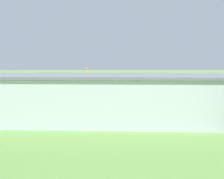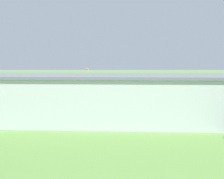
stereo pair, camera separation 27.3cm
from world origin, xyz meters
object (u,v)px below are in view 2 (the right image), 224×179
hangar (103,98)px  biplane (114,84)px  person_crossing_taxiway (4,101)px  person_beside_truck (1,100)px  windsock (86,70)px

hangar → biplane: bearing=-93.1°
biplane → person_crossing_taxiway: bearing=40.1°
person_beside_truck → windsock: windsock is taller
hangar → person_crossing_taxiway: 24.95m
person_crossing_taxiway → biplane: bearing=-139.9°
biplane → person_beside_truck: 29.12m
person_crossing_taxiway → windsock: size_ratio=0.26×
biplane → person_crossing_taxiway: biplane is taller
biplane → windsock: (8.47, -11.03, 3.15)m
hangar → person_beside_truck: hangar is taller
windsock → biplane: bearing=127.5°
hangar → person_beside_truck: size_ratio=23.06×
person_crossing_taxiway → windsock: bearing=-114.7°
person_crossing_taxiway → windsock: (-13.61, -29.65, 5.05)m
person_beside_truck → windsock: 32.50m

